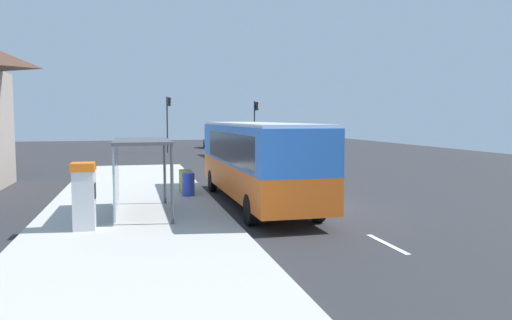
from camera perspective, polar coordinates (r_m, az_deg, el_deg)
ground_plane at (r=32.89m, az=-2.44°, el=-1.17°), size 56.00×92.00×0.04m
sidewalk_platform at (r=20.37m, az=-13.69°, el=-4.69°), size 6.20×30.00×0.18m
lane_stripe_seg_0 at (r=14.18m, az=14.66°, el=-9.21°), size 0.16×2.20×0.01m
lane_stripe_seg_1 at (r=18.63m, az=7.34°, el=-5.74°), size 0.16×2.20×0.01m
lane_stripe_seg_2 at (r=23.30m, az=2.94°, el=-3.58°), size 0.16×2.20×0.01m
lane_stripe_seg_3 at (r=28.09m, az=0.03°, el=-2.14°), size 0.16×2.20×0.01m
lane_stripe_seg_4 at (r=32.94m, az=-2.02°, el=-1.12°), size 0.16×2.20×0.01m
lane_stripe_seg_5 at (r=37.82m, az=-3.54°, el=-0.36°), size 0.16×2.20×0.01m
lane_stripe_seg_6 at (r=42.74m, az=-4.71°, el=0.23°), size 0.16×2.20×0.01m
lane_stripe_seg_7 at (r=47.67m, az=-5.64°, el=0.70°), size 0.16×2.20×0.01m
bus at (r=19.63m, az=0.02°, el=0.25°), size 2.61×11.03×3.21m
white_van at (r=44.63m, az=-2.58°, el=2.16°), size 2.17×5.26×2.30m
sedan_near at (r=57.40m, az=-4.95°, el=2.18°), size 2.01×4.48×1.52m
ticket_machine at (r=15.33m, az=-18.94°, el=-3.83°), size 0.66×0.76×1.94m
recycling_bin_blue at (r=21.01m, az=-7.70°, el=-2.75°), size 0.52×0.52×0.95m
recycling_bin_orange at (r=21.70m, az=-7.89°, el=-2.51°), size 0.52×0.52×0.95m
recycling_bin_green at (r=22.39m, az=-8.07°, el=-2.29°), size 0.52×0.52×0.95m
traffic_light_near_side at (r=50.50m, az=-0.06°, el=4.77°), size 0.49×0.28×5.07m
traffic_light_far_side at (r=50.00m, az=-9.95°, el=4.97°), size 0.49×0.28×5.48m
bus_shelter at (r=17.21m, az=-13.87°, el=0.32°), size 1.80×4.00×2.50m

